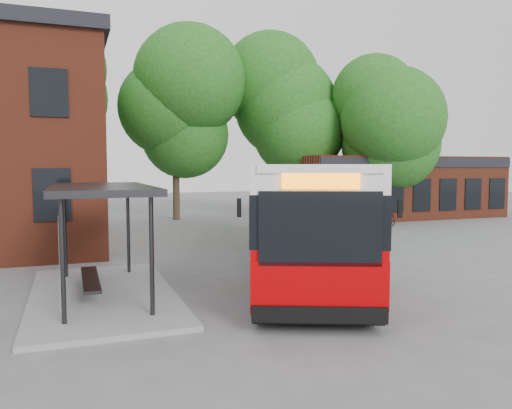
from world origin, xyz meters
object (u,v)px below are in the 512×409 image
object	(u,v)px
bicycle_5	(343,217)
bus_shelter	(102,241)
bicycle_2	(342,221)
city_bus	(303,217)
bicycle_3	(330,219)
bicycle_0	(318,220)
bicycle_6	(381,220)
bicycle_7	(386,216)

from	to	relation	value
bicycle_5	bus_shelter	bearing A→B (deg)	136.45
bicycle_2	city_bus	bearing A→B (deg)	121.05
bicycle_2	bicycle_3	bearing A→B (deg)	-19.08
bicycle_0	bus_shelter	bearing A→B (deg)	138.97
bicycle_3	bicycle_6	bearing A→B (deg)	-126.92
bicycle_3	bicycle_6	xyz separation A→B (m)	(2.60, -1.12, -0.04)
bicycle_3	bicycle_5	world-z (taller)	bicycle_5
bus_shelter	bicycle_3	bearing A→B (deg)	41.57
bus_shelter	bicycle_2	world-z (taller)	bus_shelter
bicycle_0	bicycle_7	world-z (taller)	bicycle_7
bus_shelter	city_bus	xyz separation A→B (m)	(6.42, 1.56, 0.25)
bicycle_2	bicycle_5	world-z (taller)	bicycle_2
bicycle_7	bicycle_0	bearing A→B (deg)	72.21
bus_shelter	bicycle_0	world-z (taller)	bus_shelter
city_bus	bicycle_5	xyz separation A→B (m)	(7.55, 10.35, -1.23)
bus_shelter	bicycle_3	xyz separation A→B (m)	(12.75, 11.31, -0.99)
bicycle_2	bicycle_7	xyz separation A→B (m)	(3.60, 1.20, 0.01)
bicycle_2	bicycle_3	world-z (taller)	bicycle_2
bicycle_0	bicycle_2	size ratio (longest dim) A/B	0.87
bicycle_0	bicycle_3	distance (m)	0.77
bus_shelter	bicycle_0	bearing A→B (deg)	43.04
city_bus	bicycle_0	distance (m)	11.20
bus_shelter	bicycle_0	xyz separation A→B (m)	(11.99, 11.19, -1.03)
bicycle_3	bicycle_7	distance (m)	3.67
bicycle_0	bicycle_5	size ratio (longest dim) A/B	1.03
bus_shelter	bicycle_7	bearing A→B (deg)	34.43
bicycle_0	bicycle_7	xyz separation A→B (m)	(4.43, 0.06, 0.07)
bicycle_6	bicycle_7	size ratio (longest dim) A/B	0.99
bicycle_0	bicycle_6	bearing A→B (deg)	-100.78
bicycle_3	bicycle_7	xyz separation A→B (m)	(3.67, -0.05, 0.03)
bus_shelter	bicycle_0	distance (m)	16.43
city_bus	bicycle_3	size ratio (longest dim) A/B	8.73
bicycle_2	bicycle_6	size ratio (longest dim) A/B	1.13
bicycle_5	bicycle_6	bearing A→B (deg)	-135.36
bicycle_2	bicycle_7	size ratio (longest dim) A/B	1.13
bicycle_2	bicycle_6	xyz separation A→B (m)	(2.53, 0.13, -0.06)
bicycle_7	bicycle_2	bearing A→B (deg)	89.87
bus_shelter	bicycle_7	size ratio (longest dim) A/B	4.34
bicycle_3	bicycle_6	distance (m)	2.83
city_bus	bicycle_3	xyz separation A→B (m)	(6.33, 9.75, -1.24)
bicycle_0	bicycle_2	world-z (taller)	bicycle_2
bicycle_5	bicycle_7	world-z (taller)	bicycle_7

